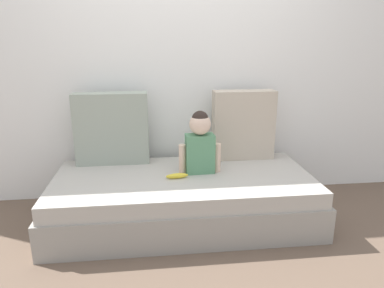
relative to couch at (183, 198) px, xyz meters
name	(u,v)px	position (x,y,z in m)	size (l,w,h in m)	color
ground_plane	(184,220)	(0.00, 0.00, -0.19)	(12.00, 12.00, 0.00)	brown
back_wall	(176,59)	(0.00, 0.60, 1.04)	(5.22, 0.10, 2.46)	white
couch	(183,198)	(0.00, 0.00, 0.00)	(2.02, 0.94, 0.38)	#9C978F
throw_pillow_left	(112,129)	(-0.56, 0.37, 0.49)	(0.60, 0.16, 0.59)	#99A393
throw_pillow_right	(243,125)	(0.56, 0.37, 0.49)	(0.53, 0.16, 0.59)	#C1B29E
toddler	(200,142)	(0.14, 0.06, 0.44)	(0.33, 0.17, 0.49)	#568E66
banana	(177,176)	(-0.05, -0.05, 0.21)	(0.17, 0.04, 0.04)	yellow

